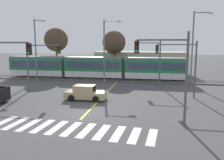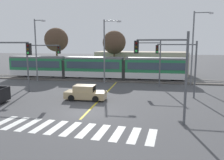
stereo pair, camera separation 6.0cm
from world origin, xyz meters
The scene contains 29 objects.
ground_plane centered at (0.00, 0.00, 0.00)m, with size 200.00×200.00×0.00m, color #474749.
track_bed centered at (0.00, 17.67, 0.09)m, with size 120.00×4.00×0.18m, color #56514C.
rail_near centered at (0.00, 16.95, 0.23)m, with size 120.00×0.08×0.10m, color #939399.
rail_far centered at (0.00, 18.39, 0.23)m, with size 120.00×0.08×0.10m, color #939399.
light_rail_tram centered at (-3.81, 17.67, 2.05)m, with size 28.00×2.64×3.43m.
crosswalk_stripe_0 centered at (-5.48, -3.25, 0.00)m, with size 0.56×2.80×0.01m, color silver.
crosswalk_stripe_1 centered at (-4.39, -3.34, 0.00)m, with size 0.56×2.80×0.01m, color silver.
crosswalk_stripe_2 centered at (-3.29, -3.43, 0.00)m, with size 0.56×2.80×0.01m, color silver.
crosswalk_stripe_3 centered at (-2.19, -3.52, 0.00)m, with size 0.56×2.80×0.01m, color silver.
crosswalk_stripe_4 centered at (-1.10, -3.61, 0.00)m, with size 0.56×2.80×0.01m, color silver.
crosswalk_stripe_5 centered at (0.00, -3.69, 0.00)m, with size 0.56×2.80×0.01m, color silver.
crosswalk_stripe_6 centered at (1.10, -3.78, 0.00)m, with size 0.56×2.80×0.01m, color silver.
crosswalk_stripe_7 centered at (2.19, -3.87, 0.00)m, with size 0.56×2.80×0.01m, color silver.
crosswalk_stripe_8 centered at (3.29, -3.96, 0.00)m, with size 0.56×2.80×0.01m, color silver.
crosswalk_stripe_9 centered at (4.39, -4.05, 0.00)m, with size 0.56×2.80×0.01m, color silver.
crosswalk_stripe_10 centered at (5.48, -4.13, 0.00)m, with size 0.56×2.80×0.01m, color silver.
lane_centre_line centered at (0.00, 6.99, 0.00)m, with size 0.20×17.36×0.01m, color gold.
sedan_crossing centered at (-1.43, 4.57, 0.70)m, with size 4.21×1.94×1.52m.
traffic_light_near_left centered at (-6.17, -1.82, 4.16)m, with size 3.75×0.38×6.32m.
traffic_light_mid_right centered at (8.29, 7.28, 4.05)m, with size 4.25×0.38×6.03m.
traffic_light_far_right centered at (5.15, 13.45, 4.08)m, with size 3.25×0.38×6.19m.
traffic_light_mid_left centered at (-7.84, 7.25, 3.97)m, with size 4.25×0.38×5.91m.
traffic_light_near_right centered at (6.54, -1.49, 4.30)m, with size 3.75×0.38×6.63m.
street_lamp_west centered at (-12.07, 14.90, 5.19)m, with size 1.79×0.28×9.30m.
street_lamp_centre centered at (-1.37, 14.73, 5.14)m, with size 2.51×0.28×9.03m.
street_lamp_east centered at (10.67, 15.01, 5.59)m, with size 2.46×0.28×9.93m.
bare_tree_far_west centered at (-12.00, 22.10, 6.31)m, with size 4.24×4.24×8.46m.
bare_tree_west centered at (-1.37, 21.74, 5.85)m, with size 3.95×3.95×7.85m.
building_backdrop_far centered at (2.96, 26.10, 2.08)m, with size 16.52×6.00×4.15m, color tan.
Camera 2 is at (5.56, -18.49, 5.89)m, focal length 38.00 mm.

